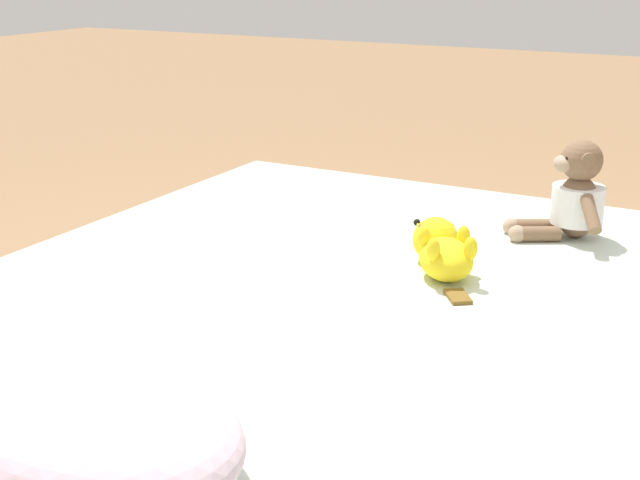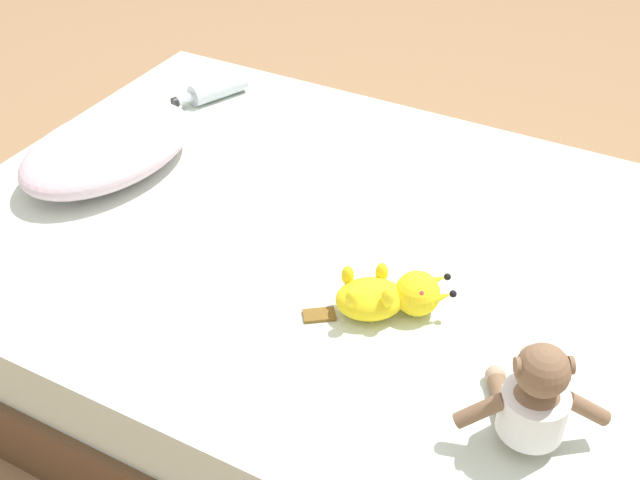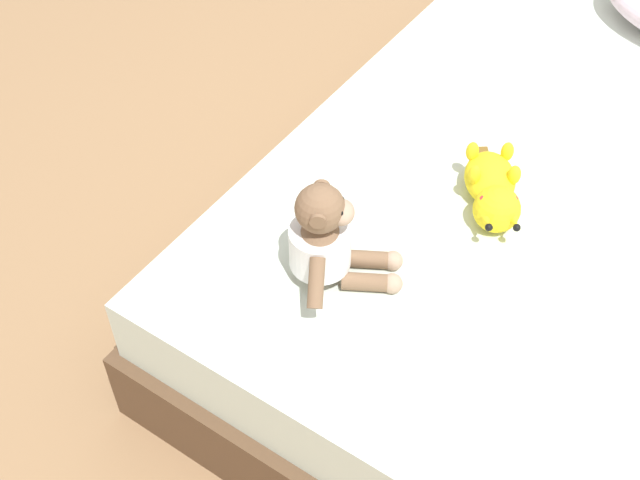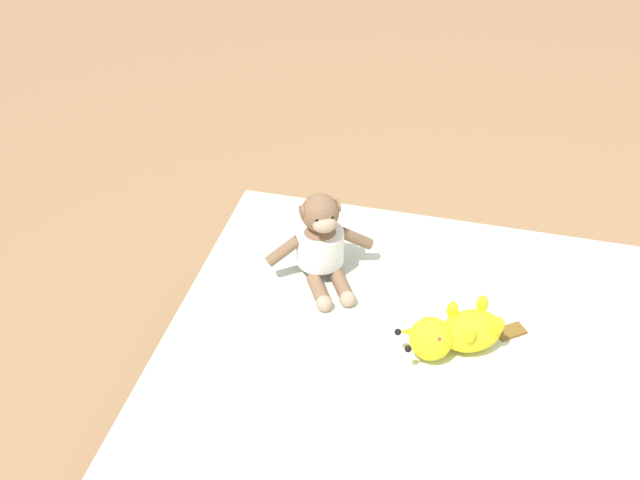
{
  "view_description": "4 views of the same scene",
  "coord_description": "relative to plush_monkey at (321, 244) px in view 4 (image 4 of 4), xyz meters",
  "views": [
    {
      "loc": [
        -0.78,
        1.36,
        1.02
      ],
      "look_at": [
        -0.0,
        -0.08,
        0.47
      ],
      "focal_mm": 48.27,
      "sensor_mm": 36.0,
      "label": 1
    },
    {
      "loc": [
        -1.41,
        -0.75,
        1.57
      ],
      "look_at": [
        -0.1,
        -0.05,
        0.43
      ],
      "focal_mm": 45.13,
      "sensor_mm": 36.0,
      "label": 2
    },
    {
      "loc": [
        0.21,
        -1.53,
        1.64
      ],
      "look_at": [
        -0.39,
        -0.64,
        0.47
      ],
      "focal_mm": 46.45,
      "sensor_mm": 36.0,
      "label": 3
    },
    {
      "loc": [
        1.16,
        -0.25,
        1.73
      ],
      "look_at": [
        -0.39,
        -0.64,
        0.47
      ],
      "focal_mm": 45.25,
      "sensor_mm": 36.0,
      "label": 4
    }
  ],
  "objects": [
    {
      "name": "plush_yellow_creature",
      "position": [
        0.19,
        0.36,
        -0.05
      ],
      "size": [
        0.23,
        0.3,
        0.1
      ],
      "color": "yellow",
      "rests_on": "bed"
    },
    {
      "name": "plush_monkey",
      "position": [
        0.0,
        0.0,
        0.0
      ],
      "size": [
        0.25,
        0.26,
        0.24
      ],
      "color": "brown",
      "rests_on": "bed"
    }
  ]
}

